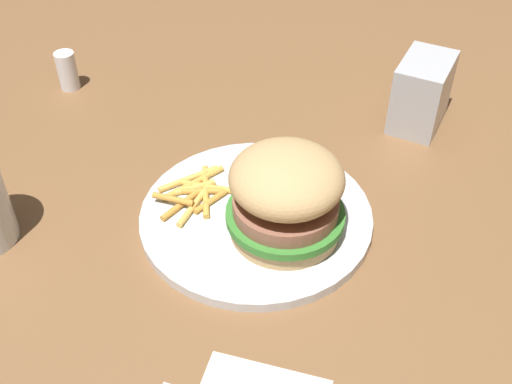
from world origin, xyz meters
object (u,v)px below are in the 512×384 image
plate (256,217)px  salt_shaker (67,71)px  sandwich (286,195)px  napkin_dispenser (422,93)px  fries_pile (196,192)px

plate → salt_shaker: salt_shaker is taller
sandwich → napkin_dispenser: 0.28m
sandwich → napkin_dispenser: size_ratio=1.36×
plate → salt_shaker: (-0.17, -0.34, 0.02)m
fries_pile → napkin_dispenser: bearing=138.7°
sandwich → fries_pile: size_ratio=1.17×
plate → salt_shaker: 0.38m
fries_pile → sandwich: bearing=79.0°
sandwich → salt_shaker: bearing=-116.5°
fries_pile → salt_shaker: 0.32m
plate → sandwich: sandwich is taller
salt_shaker → plate: bearing=63.1°
sandwich → salt_shaker: sandwich is taller
salt_shaker → sandwich: bearing=63.5°
salt_shaker → fries_pile: bearing=58.1°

